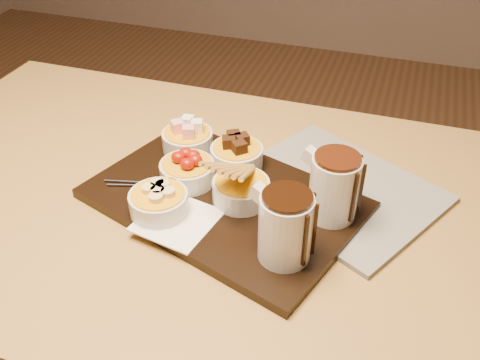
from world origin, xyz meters
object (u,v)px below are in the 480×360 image
(newspaper, at_px, (335,189))
(pitcher_dark_chocolate, at_px, (285,228))
(serving_board, at_px, (224,200))
(pitcher_milk_chocolate, at_px, (334,188))
(dining_table, at_px, (175,230))
(bowl_strawberries, at_px, (187,172))

(newspaper, bearing_deg, pitcher_dark_chocolate, -73.76)
(serving_board, bearing_deg, newspaper, 47.12)
(pitcher_milk_chocolate, bearing_deg, dining_table, -160.81)
(serving_board, bearing_deg, bowl_strawberries, -176.42)
(bowl_strawberries, distance_m, newspaper, 0.27)
(pitcher_milk_chocolate, xyz_separation_m, newspaper, (-0.01, 0.09, -0.07))
(dining_table, height_order, bowl_strawberries, bowl_strawberries)
(dining_table, xyz_separation_m, pitcher_milk_chocolate, (0.30, 0.00, 0.17))
(dining_table, height_order, pitcher_milk_chocolate, pitcher_milk_chocolate)
(bowl_strawberries, bearing_deg, serving_board, -14.84)
(serving_board, bearing_deg, pitcher_milk_chocolate, 21.80)
(serving_board, relative_size, pitcher_milk_chocolate, 4.13)
(serving_board, height_order, pitcher_dark_chocolate, pitcher_dark_chocolate)
(dining_table, xyz_separation_m, serving_board, (0.11, -0.01, 0.11))
(pitcher_dark_chocolate, xyz_separation_m, pitcher_milk_chocolate, (0.05, 0.12, 0.00))
(dining_table, xyz_separation_m, bowl_strawberries, (0.03, 0.01, 0.14))
(pitcher_milk_chocolate, distance_m, newspaper, 0.11)
(pitcher_milk_chocolate, bearing_deg, newspaper, 112.95)
(dining_table, relative_size, pitcher_dark_chocolate, 10.77)
(serving_board, xyz_separation_m, pitcher_dark_chocolate, (0.14, -0.11, 0.06))
(bowl_strawberries, bearing_deg, dining_table, -155.69)
(dining_table, relative_size, newspaper, 3.47)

